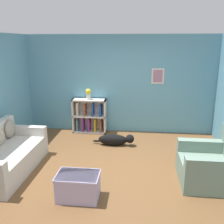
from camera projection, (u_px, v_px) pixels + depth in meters
name	position (u px, v px, depth m)	size (l,w,h in m)	color
ground_plane	(110.00, 169.00, 4.89)	(14.00, 14.00, 0.00)	brown
wall_back	(120.00, 85.00, 6.69)	(5.60, 0.13, 2.60)	#609EB7
couch	(4.00, 156.00, 4.73)	(0.90, 1.84, 0.85)	beige
bookshelf	(90.00, 116.00, 6.81)	(0.91, 0.31, 0.93)	silver
recliner_chair	(213.00, 165.00, 4.34)	(0.98, 0.97, 0.97)	gray
coffee_table	(78.00, 186.00, 3.92)	(0.67, 0.44, 0.42)	#ADA3CC
dog	(115.00, 140.00, 5.98)	(1.01, 0.24, 0.28)	black
vase	(88.00, 93.00, 6.62)	(0.15, 0.15, 0.29)	silver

